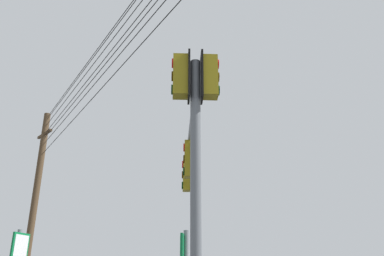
# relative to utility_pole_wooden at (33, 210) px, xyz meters

# --- Properties ---
(signal_mast_assembly) EXTENTS (5.60, 0.97, 6.47)m
(signal_mast_assembly) POSITION_rel_utility_pole_wooden_xyz_m (10.59, 8.00, -0.57)
(signal_mast_assembly) COLOR slate
(signal_mast_assembly) RESTS_ON ground
(utility_pole_wooden) EXTENTS (1.24, 1.20, 10.29)m
(utility_pole_wooden) POSITION_rel_utility_pole_wooden_xyz_m (0.00, 0.00, 0.00)
(utility_pole_wooden) COLOR #4C3823
(utility_pole_wooden) RESTS_ON ground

